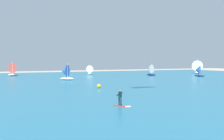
{
  "coord_description": "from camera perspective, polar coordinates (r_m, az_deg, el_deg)",
  "views": [
    {
      "loc": [
        -10.94,
        -4.84,
        4.69
      ],
      "look_at": [
        -0.0,
        19.36,
        3.68
      ],
      "focal_mm": 39.45,
      "sensor_mm": 36.0,
      "label": 1
    }
  ],
  "objects": [
    {
      "name": "ocean",
      "position": [
        56.21,
        -13.02,
        -2.62
      ],
      "size": [
        160.0,
        90.0,
        0.1
      ],
      "primitive_type": "cube",
      "color": "#236B89",
      "rests_on": "ground"
    },
    {
      "name": "kitesurfer",
      "position": [
        24.97,
        2.25,
        -7.02
      ],
      "size": [
        1.52,
        1.95,
        1.67
      ],
      "color": "red",
      "rests_on": "ocean"
    },
    {
      "name": "sailboat_mid_right",
      "position": [
        59.54,
        -10.85,
        -0.5
      ],
      "size": [
        3.64,
        3.44,
        4.05
      ],
      "color": "white",
      "rests_on": "ocean"
    },
    {
      "name": "sailboat_mid_left",
      "position": [
        80.12,
        -21.74,
        0.23
      ],
      "size": [
        4.03,
        4.02,
        4.56
      ],
      "color": "silver",
      "rests_on": "ocean"
    },
    {
      "name": "sailboat_trailing",
      "position": [
        75.23,
        19.3,
        -0.21
      ],
      "size": [
        2.97,
        3.18,
        3.54
      ],
      "color": "navy",
      "rests_on": "ocean"
    },
    {
      "name": "sailboat_leading",
      "position": [
        91.59,
        19.19,
        0.69
      ],
      "size": [
        4.66,
        4.63,
        5.26
      ],
      "color": "white",
      "rests_on": "ocean"
    },
    {
      "name": "sailboat_far_left",
      "position": [
        76.9,
        8.8,
        0.04
      ],
      "size": [
        3.06,
        3.42,
        3.85
      ],
      "color": "navy",
      "rests_on": "ocean"
    },
    {
      "name": "sailboat_center_horizon",
      "position": [
        80.75,
        -5.05,
        0.03
      ],
      "size": [
        2.99,
        3.08,
        3.45
      ],
      "color": "white",
      "rests_on": "ocean"
    },
    {
      "name": "marker_buoy",
      "position": [
        41.31,
        -3.04,
        -3.74
      ],
      "size": [
        0.68,
        0.68,
        0.68
      ],
      "primitive_type": "sphere",
      "color": "yellow",
      "rests_on": "ocean"
    }
  ]
}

